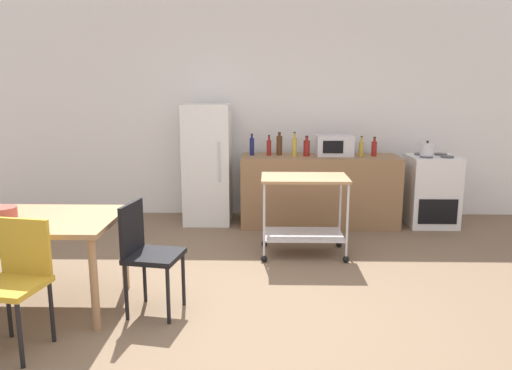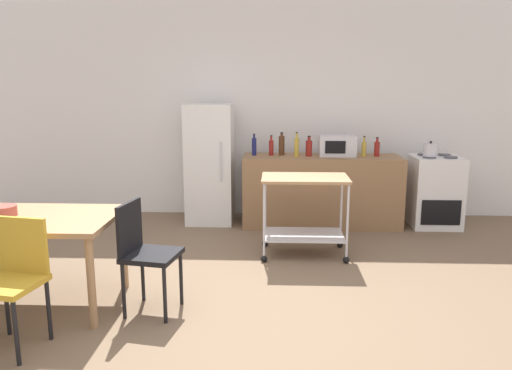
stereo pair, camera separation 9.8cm
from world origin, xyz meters
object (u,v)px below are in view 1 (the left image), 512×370
bottle_sparkling_water (307,148)px  fruit_bowl (3,212)px  microwave (334,145)px  refrigerator (208,164)px  bottle_soda (269,147)px  stove_oven (431,191)px  bottle_wine (374,148)px  chair_black (146,250)px  bottle_sesame_oil (361,148)px  dining_table (23,227)px  bottle_soy_sauce (252,146)px  chair_mustard (16,276)px  kitchen_cart (304,202)px  kettle (427,149)px  bottle_hot_sauce (279,145)px  bottle_olive_oil (294,147)px

bottle_sparkling_water → fruit_bowl: 3.62m
microwave → refrigerator: bearing=178.5°
bottle_sparkling_water → bottle_soda: bearing=173.9°
stove_oven → bottle_wine: 0.94m
chair_black → bottle_wine: bottle_wine is taller
bottle_soda → bottle_sesame_oil: 1.17m
stove_oven → dining_table: bearing=-148.2°
bottle_soy_sauce → bottle_wine: 1.56m
chair_mustard → bottle_soy_sauce: bottle_soy_sauce is taller
dining_table → refrigerator: (1.18, 2.61, 0.10)m
chair_mustard → stove_oven: size_ratio=0.97×
kitchen_cart → chair_black: bearing=-133.7°
bottle_sparkling_water → refrigerator: bearing=175.7°
chair_mustard → bottle_sparkling_water: 3.88m
chair_black → kitchen_cart: 1.94m
kitchen_cart → kettle: kettle is taller
bottle_soy_sauce → bottle_sesame_oil: bottle_soy_sauce is taller
chair_mustard → bottle_soda: bearing=71.8°
refrigerator → kitchen_cart: 1.75m
stove_oven → bottle_soda: 2.17m
bottle_hot_sauce → kettle: bearing=-5.1°
kitchen_cart → chair_mustard: bearing=-136.7°
chair_black → bottle_soy_sauce: size_ratio=3.21×
bottle_soda → bottle_sparkling_water: bottle_soda is taller
kitchen_cart → bottle_sesame_oil: size_ratio=3.54×
stove_oven → fruit_bowl: (-4.22, -2.53, 0.34)m
refrigerator → kitchen_cart: (1.17, -1.29, -0.20)m
bottle_soda → bottle_sparkling_water: (0.48, -0.05, 0.00)m
bottle_sesame_oil → kettle: bearing=-5.0°
dining_table → bottle_hot_sauce: bottle_hot_sauce is taller
kitchen_cart → bottle_sparkling_water: 1.28m
bottle_hot_sauce → microwave: size_ratio=0.64×
kitchen_cart → fruit_bowl: 2.83m
dining_table → bottle_soy_sauce: bearing=55.6°
chair_black → bottle_soda: bearing=-10.0°
chair_mustard → dining_table: bearing=121.8°
bottle_soy_sauce → bottle_soda: size_ratio=1.06×
bottle_wine → refrigerator: bearing=177.8°
bottle_soy_sauce → bottle_sesame_oil: bearing=-2.8°
bottle_soy_sauce → microwave: 1.06m
dining_table → bottle_soda: bottle_soda is taller
bottle_olive_oil → fruit_bowl: (-2.44, -2.45, -0.24)m
kitchen_cart → microwave: 1.41m
refrigerator → kitchen_cart: size_ratio=1.70×
dining_table → bottle_soda: bearing=52.4°
bottle_soda → chair_black: bearing=-110.1°
bottle_soy_sauce → bottle_sparkling_water: bearing=-4.4°
kettle → chair_black: bearing=-139.6°
bottle_soy_sauce → bottle_wine: bottle_soy_sauce is taller
bottle_sparkling_water → kettle: size_ratio=1.07×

